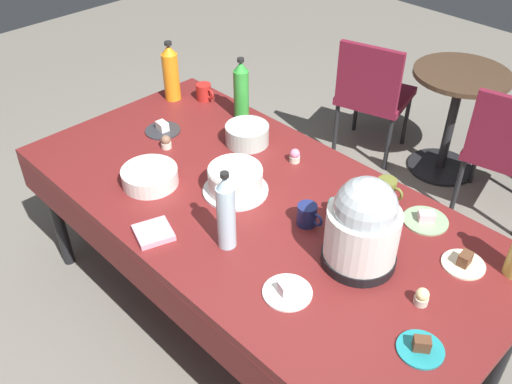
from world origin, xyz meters
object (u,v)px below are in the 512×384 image
object	(u,v)px
frosted_layer_cake	(235,181)
soda_bottle_lime_soda	(241,90)
cupcake_mint	(295,156)
cupcake_lemon	(333,205)
dessert_plate_cream	(464,262)
cupcake_rose	(422,297)
potluck_table	(256,213)
slow_cooker	(363,226)
dessert_plate_white	(287,291)
soda_bottle_water	(226,213)
round_cafe_table	(455,104)
dessert_plate_charcoal	(163,129)
cupcake_cocoa	(166,142)
dessert_plate_teal	(421,347)
maroon_chair_left	(373,91)
coffee_mug_red	(204,92)
ceramic_snack_bowl	(150,176)
glass_salad_bowl	(247,134)
maroon_chair_right	(508,147)
coffee_mug_olive	(387,189)
soda_bottle_orange_juice	(171,73)
coffee_mug_navy	(307,215)
dessert_plate_sage	(426,219)

from	to	relation	value
frosted_layer_cake	soda_bottle_lime_soda	distance (m)	0.65
cupcake_mint	cupcake_lemon	bearing A→B (deg)	-23.27
dessert_plate_cream	cupcake_rose	world-z (taller)	cupcake_rose
potluck_table	slow_cooker	bearing A→B (deg)	2.37
potluck_table	dessert_plate_white	world-z (taller)	dessert_plate_white
soda_bottle_water	round_cafe_table	world-z (taller)	soda_bottle_water
dessert_plate_white	soda_bottle_water	size ratio (longest dim) A/B	0.52
dessert_plate_charcoal	cupcake_cocoa	xyz separation A→B (m)	(0.14, -0.08, 0.02)
dessert_plate_teal	dessert_plate_charcoal	size ratio (longest dim) A/B	0.86
cupcake_cocoa	cupcake_mint	world-z (taller)	same
cupcake_cocoa	maroon_chair_left	distance (m)	1.65
dessert_plate_cream	coffee_mug_red	xyz separation A→B (m)	(-1.66, 0.15, 0.03)
frosted_layer_cake	soda_bottle_water	size ratio (longest dim) A/B	0.84
ceramic_snack_bowl	dessert_plate_charcoal	distance (m)	0.44
glass_salad_bowl	soda_bottle_water	size ratio (longest dim) A/B	0.62
dessert_plate_teal	coffee_mug_red	xyz separation A→B (m)	(-1.76, 0.59, 0.03)
dessert_plate_teal	ceramic_snack_bowl	bearing A→B (deg)	-176.31
cupcake_lemon	maroon_chair_right	size ratio (longest dim) A/B	0.08
dessert_plate_charcoal	cupcake_mint	distance (m)	0.71
slow_cooker	round_cafe_table	bearing A→B (deg)	107.63
round_cafe_table	dessert_plate_teal	bearing A→B (deg)	-64.20
cupcake_rose	coffee_mug_olive	size ratio (longest dim) A/B	0.54
ceramic_snack_bowl	frosted_layer_cake	bearing A→B (deg)	36.77
cupcake_lemon	soda_bottle_lime_soda	xyz separation A→B (m)	(-0.83, 0.26, 0.12)
cupcake_rose	round_cafe_table	bearing A→B (deg)	115.13
glass_salad_bowl	dessert_plate_cream	bearing A→B (deg)	-0.41
soda_bottle_orange_juice	soda_bottle_lime_soda	xyz separation A→B (m)	(0.41, 0.13, -0.00)
frosted_layer_cake	cupcake_lemon	size ratio (longest dim) A/B	4.24
frosted_layer_cake	ceramic_snack_bowl	world-z (taller)	frosted_layer_cake
cupcake_lemon	maroon_chair_left	xyz separation A→B (m)	(-0.80, 1.42, -0.29)
coffee_mug_navy	dessert_plate_charcoal	bearing A→B (deg)	179.06
cupcake_rose	soda_bottle_lime_soda	world-z (taller)	soda_bottle_lime_soda
dessert_plate_sage	cupcake_mint	world-z (taller)	cupcake_mint
coffee_mug_olive	cupcake_mint	bearing A→B (deg)	-171.12
potluck_table	soda_bottle_water	bearing A→B (deg)	-66.93
dessert_plate_charcoal	cupcake_lemon	xyz separation A→B (m)	(1.01, 0.12, 0.02)
dessert_plate_white	soda_bottle_lime_soda	xyz separation A→B (m)	(-1.01, 0.73, 0.14)
glass_salad_bowl	cupcake_mint	size ratio (longest dim) A/B	3.15
dessert_plate_cream	soda_bottle_orange_juice	distance (m)	1.79
dessert_plate_white	coffee_mug_navy	xyz separation A→B (m)	(-0.20, 0.33, 0.03)
frosted_layer_cake	soda_bottle_lime_soda	bearing A→B (deg)	134.49
coffee_mug_red	soda_bottle_water	bearing A→B (deg)	-35.97
maroon_chair_left	soda_bottle_water	bearing A→B (deg)	-71.02
coffee_mug_olive	glass_salad_bowl	bearing A→B (deg)	-170.91
soda_bottle_orange_juice	round_cafe_table	xyz separation A→B (m)	(0.93, 1.51, -0.41)
cupcake_mint	soda_bottle_lime_soda	world-z (taller)	soda_bottle_lime_soda
maroon_chair_right	dessert_plate_cream	bearing A→B (deg)	-73.28
dessert_plate_cream	coffee_mug_navy	bearing A→B (deg)	-156.98
ceramic_snack_bowl	dessert_plate_sage	bearing A→B (deg)	33.01
dessert_plate_charcoal	soda_bottle_orange_juice	xyz separation A→B (m)	(-0.24, 0.25, 0.14)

